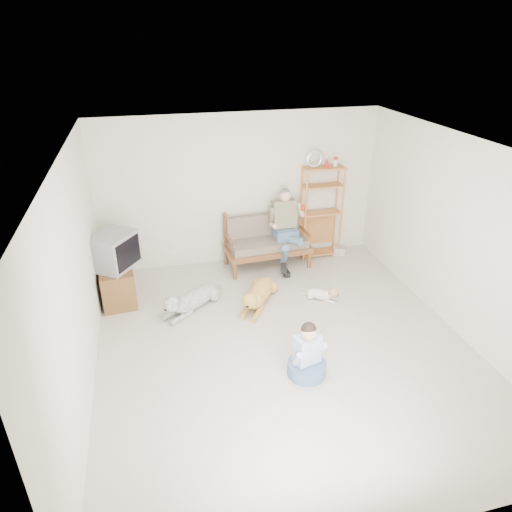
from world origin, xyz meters
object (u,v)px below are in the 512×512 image
object	(u,v)px
loveseat	(267,240)
golden_retriever	(258,295)
etagere	(321,211)
tv_stand	(117,283)

from	to	relation	value
loveseat	golden_retriever	distance (m)	1.40
loveseat	etagere	world-z (taller)	etagere
loveseat	etagere	xyz separation A→B (m)	(1.08, 0.14, 0.40)
tv_stand	golden_retriever	distance (m)	2.25
tv_stand	loveseat	bearing A→B (deg)	8.35
loveseat	tv_stand	xyz separation A→B (m)	(-2.63, -0.59, -0.19)
loveseat	golden_retriever	bearing A→B (deg)	-114.51
tv_stand	golden_retriever	xyz separation A→B (m)	(2.14, -0.69, -0.13)
loveseat	golden_retriever	world-z (taller)	loveseat
loveseat	etagere	distance (m)	1.16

